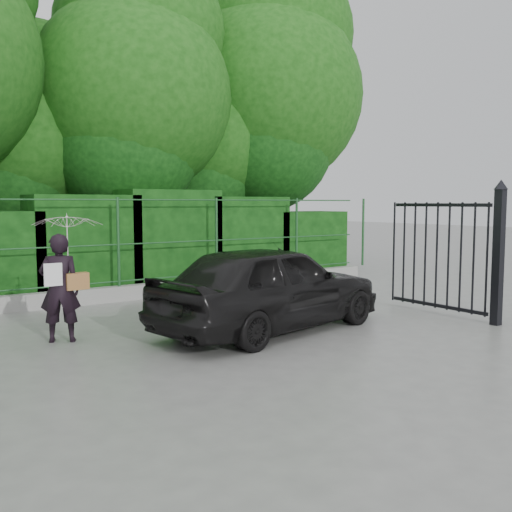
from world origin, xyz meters
TOP-DOWN VIEW (x-y plane):
  - ground at (0.00, 0.00)m, footprint 80.00×80.00m
  - kerb at (0.00, 4.50)m, footprint 14.00×0.25m
  - fence at (0.22, 4.50)m, footprint 14.13×0.06m
  - hedge at (-0.17, 5.50)m, footprint 14.20×1.20m
  - trees at (1.14, 7.74)m, footprint 17.10×6.15m
  - gate at (4.60, -0.72)m, footprint 0.22×2.33m
  - woman at (-1.45, 1.73)m, footprint 0.97×0.99m
  - car at (1.34, 0.56)m, footprint 4.28×2.36m

SIDE VIEW (x-z plane):
  - ground at x=0.00m, z-range 0.00..0.00m
  - kerb at x=0.00m, z-range 0.00..0.30m
  - car at x=1.34m, z-range 0.00..1.38m
  - hedge at x=-0.17m, z-range -0.09..2.20m
  - gate at x=4.60m, z-range 0.01..2.37m
  - fence at x=0.22m, z-range 0.30..2.10m
  - woman at x=-1.45m, z-range 0.30..2.14m
  - trees at x=1.14m, z-range 0.58..8.66m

